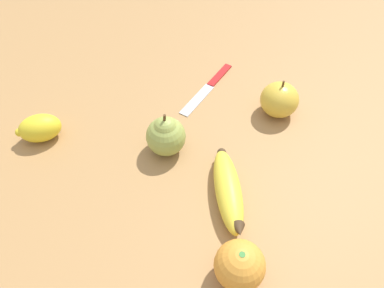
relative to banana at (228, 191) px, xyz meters
name	(u,v)px	position (x,y,z in m)	size (l,w,h in m)	color
ground_plane	(192,173)	(0.08, 0.03, -0.02)	(3.00, 3.00, 0.00)	#A87A47
banana	(228,191)	(0.00, 0.00, 0.00)	(0.18, 0.11, 0.04)	yellow
orange	(240,265)	(-0.12, 0.06, 0.02)	(0.08, 0.08, 0.08)	orange
pear	(166,135)	(0.15, 0.04, 0.02)	(0.08, 0.08, 0.09)	#99A84C
apple	(279,100)	(0.13, -0.21, 0.01)	(0.08, 0.08, 0.08)	gold
lemon	(40,128)	(0.30, 0.24, 0.01)	(0.07, 0.09, 0.06)	yellow
paring_knife	(209,86)	(0.27, -0.12, -0.02)	(0.11, 0.18, 0.01)	silver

